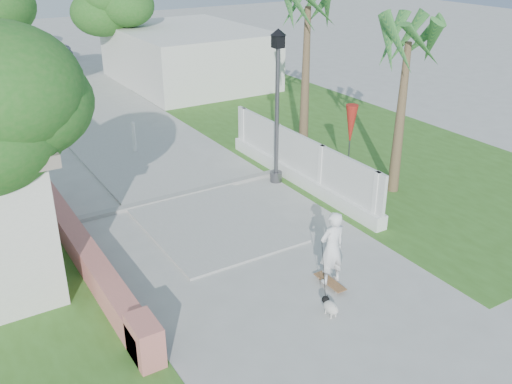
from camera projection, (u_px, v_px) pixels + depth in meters
ground at (307, 305)px, 11.35m from camera, size 90.00×90.00×0.00m
path_strip at (55, 89)px, 26.82m from camera, size 3.20×36.00×0.06m
curb at (180, 195)px, 15.98m from camera, size 6.50×0.25×0.10m
grass_right at (332, 134)px, 20.88m from camera, size 8.00×20.00×0.01m
pink_wall at (88, 258)px, 12.40m from camera, size 0.45×8.20×0.80m
lattice_fence at (300, 166)px, 16.62m from camera, size 0.35×7.00×1.50m
building_right at (188, 56)px, 27.60m from camera, size 6.00×8.00×2.60m
street_lamp at (277, 102)px, 15.98m from camera, size 0.44×0.44×4.44m
bollard at (134, 136)px, 18.94m from camera, size 0.14×0.14×1.09m
patio_umbrella at (351, 126)px, 16.42m from camera, size 0.36×0.36×2.30m
tree_left_near at (6, 118)px, 9.93m from camera, size 3.60×3.60×5.28m
tree_path_right at (114, 8)px, 26.89m from camera, size 3.00×3.00×4.79m
palm_far at (308, 17)px, 16.71m from camera, size 1.80×1.80×5.30m
palm_near at (408, 51)px, 14.75m from camera, size 1.80×1.80×4.70m
skateboarder at (329, 256)px, 11.49m from camera, size 0.93×1.06×1.71m
dog at (330, 306)px, 11.01m from camera, size 0.24×0.51×0.35m
parked_car at (31, 49)px, 31.94m from camera, size 4.57×2.30×1.49m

